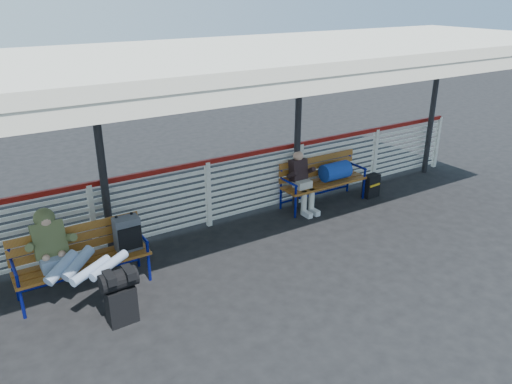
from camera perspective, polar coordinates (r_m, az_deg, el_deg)
ground at (r=7.56m, az=1.36°, el=-9.19°), size 60.00×60.00×0.00m
fence at (r=8.74m, az=-5.50°, el=0.08°), size 12.08×0.08×1.24m
canopy at (r=7.24m, az=-2.35°, el=15.09°), size 12.60×3.60×3.16m
luggage_stack at (r=6.56m, az=-15.25°, el=-11.23°), size 0.46×0.27×0.75m
bench_left at (r=7.33m, az=-17.63°, el=-5.91°), size 1.80×0.56×0.97m
bench_right at (r=9.82m, az=8.30°, el=2.09°), size 1.80×0.56×0.92m
traveler_man at (r=6.94m, az=-19.96°, el=-7.28°), size 0.94×1.64×0.77m
companion_person at (r=9.39m, az=5.27°, el=1.27°), size 0.32×0.66×1.15m
suitcase_side at (r=10.37m, az=13.02°, el=0.70°), size 0.35×0.23×0.47m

